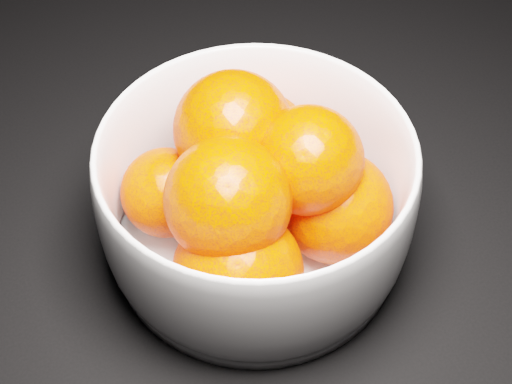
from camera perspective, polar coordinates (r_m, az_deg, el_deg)
name	(u,v)px	position (r m, az deg, el deg)	size (l,w,h in m)	color
bowl	(256,197)	(0.50, 0.00, -0.41)	(0.22, 0.22, 0.11)	silver
orange_pile	(257,190)	(0.49, 0.06, 0.20)	(0.18, 0.19, 0.13)	#FF3200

